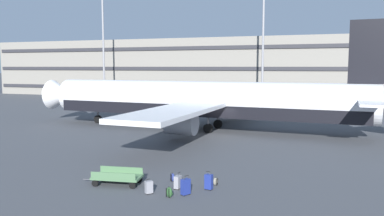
{
  "coord_description": "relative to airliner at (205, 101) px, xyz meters",
  "views": [
    {
      "loc": [
        9.04,
        -34.52,
        6.34
      ],
      "look_at": [
        -1.09,
        -4.94,
        3.0
      ],
      "focal_mm": 36.16,
      "sensor_mm": 36.0,
      "label": 1
    }
  ],
  "objects": [
    {
      "name": "backpack_purple",
      "position": [
        4.27,
        -19.83,
        -2.67
      ],
      "size": [
        0.41,
        0.38,
        0.57
      ],
      "color": "#264C26",
      "rests_on": "ground_plane"
    },
    {
      "name": "suitcase_silver",
      "position": [
        4.19,
        -18.48,
        -2.55
      ],
      "size": [
        0.31,
        0.44,
        0.89
      ],
      "color": "gray",
      "rests_on": "ground_plane"
    },
    {
      "name": "airliner",
      "position": [
        0.0,
        0.0,
        0.0
      ],
      "size": [
        38.61,
        31.2,
        10.31
      ],
      "color": "silver",
      "rests_on": "ground_plane"
    },
    {
      "name": "light_mast_left",
      "position": [
        1.39,
        28.28,
        11.45
      ],
      "size": [
        1.8,
        0.5,
        25.27
      ],
      "color": "gray",
      "rests_on": "ground_plane"
    },
    {
      "name": "suitcase_laid_flat",
      "position": [
        5.75,
        -18.08,
        -2.49
      ],
      "size": [
        0.43,
        0.32,
        1.0
      ],
      "color": "navy",
      "rests_on": "ground_plane"
    },
    {
      "name": "suitcase_large",
      "position": [
        3.11,
        -19.69,
        -2.57
      ],
      "size": [
        0.42,
        0.43,
        0.75
      ],
      "color": "gray",
      "rests_on": "ground_plane"
    },
    {
      "name": "terminal_structure",
      "position": [
        2.19,
        42.85,
        3.08
      ],
      "size": [
        127.03,
        14.95,
        12.01
      ],
      "color": "gray",
      "rests_on": "ground_plane"
    },
    {
      "name": "baggage_cart",
      "position": [
        0.82,
        -18.81,
        -2.5
      ],
      "size": [
        3.36,
        1.67,
        0.82
      ],
      "color": "#4C724C",
      "rests_on": "ground_plane"
    },
    {
      "name": "ground_plane",
      "position": [
        2.19,
        -2.23,
        -2.92
      ],
      "size": [
        600.0,
        600.0,
        0.0
      ],
      "primitive_type": "plane",
      "color": "#424449"
    },
    {
      "name": "backpack_red",
      "position": [
        3.45,
        -17.31,
        -2.7
      ],
      "size": [
        0.36,
        0.37,
        0.51
      ],
      "color": "navy",
      "rests_on": "ground_plane"
    },
    {
      "name": "backpack_small",
      "position": [
        5.87,
        -17.24,
        -2.72
      ],
      "size": [
        0.3,
        0.34,
        0.47
      ],
      "color": "gray",
      "rests_on": "ground_plane"
    },
    {
      "name": "suitcase_scuffed",
      "position": [
        4.9,
        -19.25,
        -2.49
      ],
      "size": [
        0.45,
        0.53,
        1.01
      ],
      "color": "navy",
      "rests_on": "ground_plane"
    },
    {
      "name": "light_mast_far_left",
      "position": [
        -28.94,
        28.28,
        12.03
      ],
      "size": [
        1.8,
        0.5,
        26.41
      ],
      "color": "gray",
      "rests_on": "ground_plane"
    }
  ]
}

